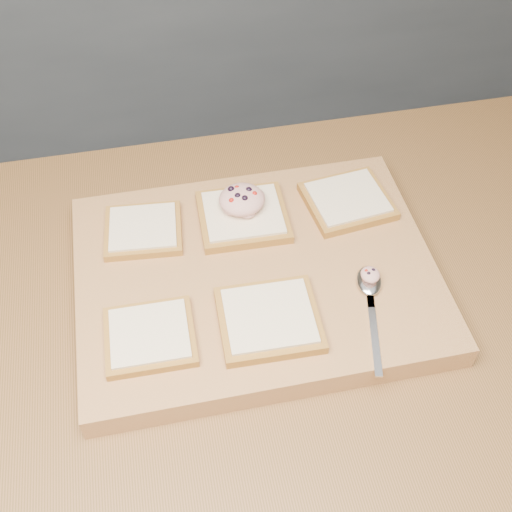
{
  "coord_description": "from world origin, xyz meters",
  "views": [
    {
      "loc": [
        -0.27,
        -0.51,
        1.64
      ],
      "look_at": [
        -0.16,
        0.05,
        0.97
      ],
      "focal_mm": 45.0,
      "sensor_mm": 36.0,
      "label": 1
    }
  ],
  "objects_px": {
    "spoon": "(370,288)",
    "bread_far_center": "(243,216)",
    "cutting_board": "(256,277)",
    "tuna_salad_dollop": "(242,199)"
  },
  "relations": [
    {
      "from": "tuna_salad_dollop",
      "to": "spoon",
      "type": "bearing_deg",
      "value": -50.63
    },
    {
      "from": "cutting_board",
      "to": "spoon",
      "type": "height_order",
      "value": "spoon"
    },
    {
      "from": "tuna_salad_dollop",
      "to": "spoon",
      "type": "height_order",
      "value": "tuna_salad_dollop"
    },
    {
      "from": "bread_far_center",
      "to": "tuna_salad_dollop",
      "type": "relative_size",
      "value": 1.94
    },
    {
      "from": "cutting_board",
      "to": "bread_far_center",
      "type": "bearing_deg",
      "value": 90.07
    },
    {
      "from": "cutting_board",
      "to": "tuna_salad_dollop",
      "type": "xyz_separation_m",
      "value": [
        0.0,
        0.1,
        0.05
      ]
    },
    {
      "from": "spoon",
      "to": "cutting_board",
      "type": "bearing_deg",
      "value": 153.84
    },
    {
      "from": "tuna_salad_dollop",
      "to": "spoon",
      "type": "relative_size",
      "value": 0.39
    },
    {
      "from": "spoon",
      "to": "bread_far_center",
      "type": "bearing_deg",
      "value": 131.08
    },
    {
      "from": "cutting_board",
      "to": "spoon",
      "type": "relative_size",
      "value": 2.89
    }
  ]
}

